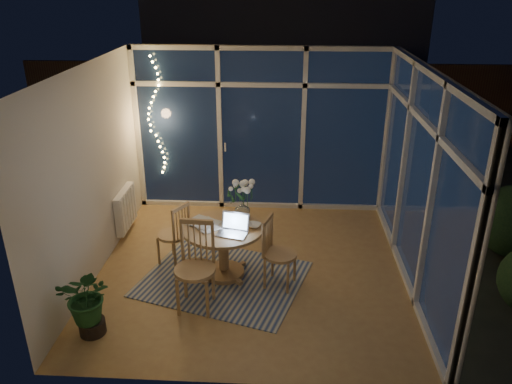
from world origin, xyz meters
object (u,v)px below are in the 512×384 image
(chair_left, at_px, (173,233))
(flower_vase, at_px, (242,209))
(chair_front, at_px, (195,268))
(laptop, at_px, (232,225))
(potted_plant, at_px, (89,303))
(dining_table, at_px, (224,251))
(chair_right, at_px, (280,253))

(chair_left, distance_m, flower_vase, 0.98)
(chair_front, height_order, laptop, chair_front)
(potted_plant, bearing_deg, flower_vase, 45.43)
(dining_table, bearing_deg, chair_left, 160.03)
(dining_table, bearing_deg, chair_right, -14.68)
(chair_right, xyz_separation_m, chair_front, (-0.95, -0.51, 0.07))
(dining_table, height_order, flower_vase, flower_vase)
(chair_right, height_order, potted_plant, chair_right)
(chair_left, xyz_separation_m, chair_front, (0.46, -0.95, 0.08))
(potted_plant, bearing_deg, dining_table, 43.43)
(dining_table, distance_m, flower_vase, 0.59)
(chair_left, xyz_separation_m, flower_vase, (0.91, 0.06, 0.35))
(dining_table, xyz_separation_m, laptop, (0.14, -0.18, 0.47))
(laptop, bearing_deg, potted_plant, -130.12)
(chair_left, bearing_deg, chair_right, 101.65)
(dining_table, distance_m, chair_left, 0.75)
(potted_plant, bearing_deg, chair_right, 27.15)
(chair_left, relative_size, laptop, 2.59)
(dining_table, height_order, chair_front, chair_front)
(dining_table, height_order, potted_plant, potted_plant)
(chair_left, relative_size, flower_vase, 4.27)
(dining_table, bearing_deg, chair_front, -108.73)
(chair_left, height_order, potted_plant, chair_left)
(dining_table, height_order, chair_left, chair_left)
(dining_table, bearing_deg, laptop, -53.52)
(chair_right, relative_size, chair_front, 0.87)
(chair_front, bearing_deg, laptop, 57.49)
(dining_table, xyz_separation_m, potted_plant, (-1.28, -1.21, 0.03))
(dining_table, height_order, chair_right, chair_right)
(chair_right, bearing_deg, laptop, 106.86)
(chair_right, height_order, laptop, laptop)
(dining_table, distance_m, chair_front, 0.76)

